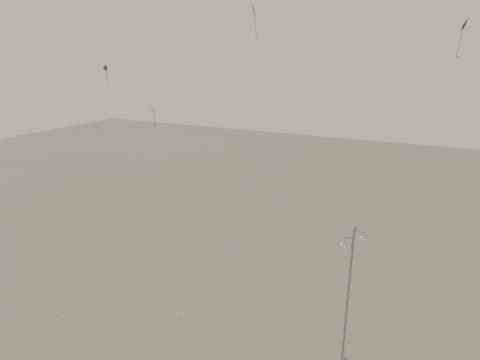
% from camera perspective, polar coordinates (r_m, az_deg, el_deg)
% --- Properties ---
extents(ground, '(160.00, 160.00, 0.00)m').
position_cam_1_polar(ground, '(34.31, -4.63, -18.93)').
color(ground, gray).
rests_on(ground, ground).
extents(street_lamp, '(1.59, 0.69, 9.34)m').
position_cam_1_polar(street_lamp, '(30.39, 13.08, -13.22)').
color(street_lamp, '#92959A').
rests_on(street_lamp, ground).
extents(kite_0, '(6.25, 10.84, 30.07)m').
position_cam_1_polar(kite_0, '(47.39, -7.28, 20.51)').
color(kite_0, maroon).
rests_on(kite_0, ground).
extents(kite_1, '(3.45, 6.11, 22.43)m').
position_cam_1_polar(kite_1, '(33.79, -0.47, 11.49)').
color(kite_1, '#36322D').
rests_on(kite_1, ground).
extents(kite_3, '(4.43, 7.85, 15.31)m').
position_cam_1_polar(kite_3, '(36.76, -13.31, 2.39)').
color(kite_3, maroon).
rests_on(kite_3, ground).
extents(kite_4, '(3.57, 5.62, 21.21)m').
position_cam_1_polar(kite_4, '(30.57, 23.43, 9.22)').
color(kite_4, '#36322D').
rests_on(kite_4, ground).
extents(kite_5, '(4.21, 4.67, 26.64)m').
position_cam_1_polar(kite_5, '(44.65, 9.97, 17.91)').
color(kite_5, '#AD501C').
rests_on(kite_5, ground).
extents(kite_6, '(3.28, 2.59, 18.26)m').
position_cam_1_polar(kite_6, '(41.09, -17.02, 5.67)').
color(kite_6, '#36322D').
rests_on(kite_6, ground).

